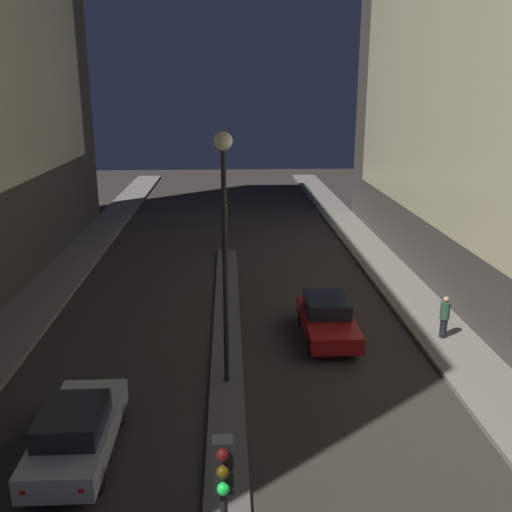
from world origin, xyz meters
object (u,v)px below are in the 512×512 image
(traffic_light_near, at_px, (224,502))
(street_lamp, at_px, (224,211))
(traffic_light_mid, at_px, (226,218))
(pedestrian_on_right_sidewalk, at_px, (445,316))
(car_right_lane, at_px, (327,319))
(car_left_lane, at_px, (77,431))

(traffic_light_near, relative_size, street_lamp, 0.52)
(traffic_light_mid, relative_size, pedestrian_on_right_sidewalk, 2.52)
(traffic_light_mid, bearing_deg, street_lamp, -90.00)
(car_right_lane, bearing_deg, traffic_light_mid, 118.30)
(traffic_light_near, distance_m, car_right_lane, 13.82)
(car_left_lane, height_order, pedestrian_on_right_sidewalk, pedestrian_on_right_sidewalk)
(traffic_light_near, xyz_separation_m, car_right_lane, (3.93, 13.03, -2.45))
(traffic_light_near, height_order, traffic_light_mid, same)
(car_right_lane, relative_size, pedestrian_on_right_sidewalk, 2.70)
(traffic_light_near, distance_m, car_left_lane, 7.42)
(traffic_light_mid, distance_m, car_right_lane, 8.64)
(traffic_light_mid, height_order, car_right_lane, traffic_light_mid)
(traffic_light_mid, bearing_deg, traffic_light_near, -90.00)
(car_right_lane, distance_m, pedestrian_on_right_sidewalk, 4.45)
(car_left_lane, height_order, car_right_lane, car_left_lane)
(pedestrian_on_right_sidewalk, bearing_deg, car_right_lane, 172.32)
(street_lamp, bearing_deg, car_right_lane, 41.85)
(street_lamp, xyz_separation_m, pedestrian_on_right_sidewalk, (8.33, 2.92, -4.79))
(traffic_light_near, bearing_deg, street_lamp, 90.00)
(street_lamp, height_order, pedestrian_on_right_sidewalk, street_lamp)
(traffic_light_near, height_order, car_right_lane, traffic_light_near)
(traffic_light_mid, relative_size, street_lamp, 0.52)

